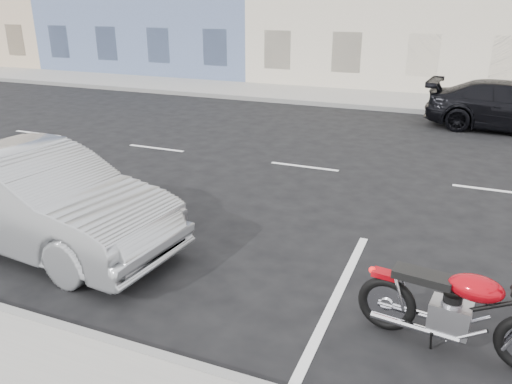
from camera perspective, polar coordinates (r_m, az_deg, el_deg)
ground at (r=11.14m, az=15.41°, el=1.58°), size 120.00×120.00×0.00m
sidewalk_far at (r=20.46m, az=4.81°, el=11.11°), size 80.00×3.40×0.15m
curb_far at (r=18.87m, az=3.18°, el=10.33°), size 80.00×0.12×0.16m
sedan_silver at (r=8.22m, az=-23.76°, el=-0.73°), size 4.78×2.06×1.53m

